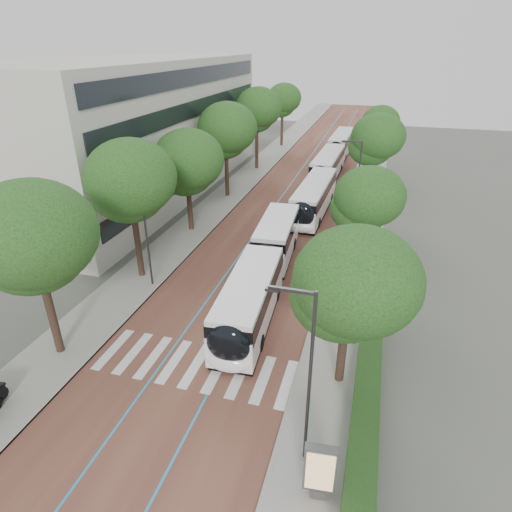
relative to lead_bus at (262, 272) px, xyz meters
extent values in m
plane|color=#51544C|center=(-1.66, -9.23, -1.63)|extent=(160.00, 160.00, 0.00)
cube|color=brown|center=(-1.66, 30.77, -1.62)|extent=(11.00, 140.00, 0.02)
cube|color=gray|center=(-9.16, 30.77, -1.57)|extent=(4.00, 140.00, 0.12)
cube|color=gray|center=(5.84, 30.77, -1.57)|extent=(4.00, 140.00, 0.12)
cube|color=gray|center=(-7.26, 30.77, -1.57)|extent=(0.20, 140.00, 0.14)
cube|color=gray|center=(3.94, 30.77, -1.57)|extent=(0.20, 140.00, 0.14)
cube|color=silver|center=(-6.46, -8.23, -1.60)|extent=(0.55, 3.60, 0.01)
cube|color=silver|center=(-5.21, -8.23, -1.60)|extent=(0.55, 3.60, 0.01)
cube|color=silver|center=(-3.96, -8.23, -1.60)|extent=(0.55, 3.60, 0.01)
cube|color=silver|center=(-2.71, -8.23, -1.60)|extent=(0.55, 3.60, 0.01)
cube|color=silver|center=(-1.46, -8.23, -1.60)|extent=(0.55, 3.60, 0.01)
cube|color=silver|center=(-0.21, -8.23, -1.60)|extent=(0.55, 3.60, 0.01)
cube|color=silver|center=(1.04, -8.23, -1.60)|extent=(0.55, 3.60, 0.01)
cube|color=silver|center=(2.29, -8.23, -1.60)|extent=(0.55, 3.60, 0.01)
cube|color=silver|center=(3.54, -8.23, -1.60)|extent=(0.55, 3.60, 0.01)
cube|color=#268DC0|center=(-3.26, 30.77, -1.60)|extent=(0.12, 126.00, 0.01)
cube|color=#268DC0|center=(-0.06, 30.77, -1.60)|extent=(0.12, 126.00, 0.01)
cube|color=#B8B5AB|center=(-21.16, 18.77, 5.37)|extent=(18.00, 40.00, 14.00)
cube|color=black|center=(-12.11, 18.77, 1.37)|extent=(0.12, 38.00, 1.60)
cube|color=black|center=(-12.11, 18.77, 4.57)|extent=(0.12, 38.00, 1.60)
cube|color=black|center=(-12.11, 18.77, 7.77)|extent=(0.12, 38.00, 1.60)
cube|color=black|center=(-12.11, 18.77, 10.77)|extent=(0.12, 38.00, 1.60)
cube|color=#153B14|center=(7.44, -9.23, -1.11)|extent=(1.20, 14.00, 0.80)
cylinder|color=#313133|center=(5.14, -12.23, 2.49)|extent=(0.14, 0.14, 8.00)
cube|color=#313133|center=(4.34, -12.23, 6.39)|extent=(1.70, 0.12, 0.12)
cube|color=#313133|center=(3.64, -12.23, 6.31)|extent=(0.50, 0.20, 0.10)
cylinder|color=#313133|center=(5.14, 12.77, 2.49)|extent=(0.14, 0.14, 8.00)
cube|color=#313133|center=(4.34, 12.77, 6.39)|extent=(1.70, 0.12, 0.12)
cube|color=#313133|center=(3.64, 12.77, 6.31)|extent=(0.50, 0.20, 0.10)
cylinder|color=#313133|center=(-7.76, -1.23, 2.49)|extent=(0.14, 0.14, 8.00)
cylinder|color=black|center=(-9.16, -9.23, 0.76)|extent=(0.44, 0.44, 4.78)
ellipsoid|color=#164115|center=(-9.16, -9.23, 5.11)|extent=(6.17, 6.17, 5.25)
cylinder|color=black|center=(-9.16, -0.23, 0.85)|extent=(0.44, 0.44, 4.95)
ellipsoid|color=#164115|center=(-9.16, -0.23, 5.34)|extent=(6.01, 6.01, 5.11)
cylinder|color=black|center=(-9.16, 8.77, 0.50)|extent=(0.44, 0.44, 4.26)
ellipsoid|color=#164115|center=(-9.16, 8.77, 4.38)|extent=(6.07, 6.07, 5.16)
cylinder|color=black|center=(-9.16, 18.77, 0.83)|extent=(0.44, 0.44, 4.91)
ellipsoid|color=#164115|center=(-9.16, 18.77, 5.29)|extent=(6.22, 6.22, 5.29)
cylinder|color=black|center=(-9.16, 30.77, 1.00)|extent=(0.44, 0.44, 5.26)
ellipsoid|color=#164115|center=(-9.16, 30.77, 5.78)|extent=(5.96, 5.96, 5.06)
cylinder|color=black|center=(-9.16, 45.77, 0.83)|extent=(0.44, 0.44, 4.92)
ellipsoid|color=#164115|center=(-9.16, 45.77, 5.31)|extent=(5.40, 5.40, 4.59)
cylinder|color=black|center=(6.04, -7.23, 0.31)|extent=(0.44, 0.44, 3.88)
ellipsoid|color=#164115|center=(6.04, -7.23, 3.84)|extent=(5.80, 5.80, 4.93)
cylinder|color=black|center=(6.04, 4.77, 0.31)|extent=(0.44, 0.44, 3.87)
ellipsoid|color=#164115|center=(6.04, 4.77, 3.83)|extent=(4.88, 4.88, 4.15)
cylinder|color=black|center=(6.04, 18.77, 0.81)|extent=(0.44, 0.44, 4.87)
ellipsoid|color=#164115|center=(6.04, 18.77, 5.23)|extent=(5.12, 5.12, 4.36)
cylinder|color=black|center=(6.04, 34.77, 0.40)|extent=(0.44, 0.44, 4.06)
ellipsoid|color=#164115|center=(6.04, 34.77, 4.10)|extent=(4.79, 4.79, 4.07)
cylinder|color=black|center=(-0.08, 1.30, 0.15)|extent=(2.35, 1.04, 2.30)
cube|color=white|center=(0.24, -3.82, -0.37)|extent=(3.08, 9.50, 1.82)
cube|color=black|center=(0.24, -3.82, 0.77)|extent=(3.11, 9.31, 0.97)
cube|color=silver|center=(0.24, -3.82, 1.42)|extent=(3.02, 9.31, 0.31)
cube|color=black|center=(0.24, -3.82, -1.45)|extent=(3.01, 9.12, 0.35)
cube|color=white|center=(-0.35, 5.61, -0.37)|extent=(2.98, 7.88, 1.82)
cube|color=black|center=(-0.35, 5.61, 0.77)|extent=(3.01, 7.73, 0.97)
cube|color=silver|center=(-0.35, 5.61, 1.42)|extent=(2.92, 7.72, 0.31)
cube|color=black|center=(-0.35, 5.61, -1.45)|extent=(2.91, 7.57, 0.35)
ellipsoid|color=black|center=(0.52, -8.34, 0.38)|extent=(2.41, 1.24, 2.28)
ellipsoid|color=white|center=(0.53, -8.39, -0.76)|extent=(2.41, 1.15, 1.14)
cylinder|color=black|center=(-0.75, -6.17, -1.13)|extent=(0.36, 1.02, 1.00)
cylinder|color=black|center=(1.51, -6.03, -1.13)|extent=(0.36, 1.02, 1.00)
cylinder|color=black|center=(-1.58, 7.20, -1.13)|extent=(0.36, 1.02, 1.00)
cylinder|color=black|center=(0.67, 7.35, -1.13)|extent=(0.36, 1.02, 1.00)
cylinder|color=black|center=(-1.08, -0.82, -1.13)|extent=(0.36, 1.02, 1.00)
cylinder|color=black|center=(1.17, -0.68, -1.13)|extent=(0.36, 1.02, 1.00)
cube|color=white|center=(0.95, 16.20, -0.37)|extent=(2.89, 12.07, 1.82)
cube|color=black|center=(0.95, 16.20, 0.77)|extent=(2.92, 11.84, 0.97)
cube|color=silver|center=(0.95, 16.20, 1.42)|extent=(2.83, 11.83, 0.31)
cube|color=black|center=(0.95, 16.20, -1.45)|extent=(2.82, 11.59, 0.35)
ellipsoid|color=black|center=(0.76, 10.35, 0.38)|extent=(2.38, 1.18, 2.28)
ellipsoid|color=white|center=(0.76, 10.30, -0.76)|extent=(2.38, 1.08, 1.14)
cylinder|color=black|center=(-0.30, 12.63, -1.13)|extent=(0.33, 1.01, 1.00)
cylinder|color=black|center=(1.96, 12.56, -1.13)|extent=(0.33, 1.01, 1.00)
cylinder|color=black|center=(-0.06, 20.03, -1.13)|extent=(0.33, 1.01, 1.00)
cylinder|color=black|center=(2.20, 19.96, -1.13)|extent=(0.33, 1.01, 1.00)
cube|color=white|center=(0.66, 28.71, -0.37)|extent=(2.90, 12.08, 1.82)
cube|color=black|center=(0.66, 28.71, 0.77)|extent=(2.93, 11.84, 0.97)
cube|color=silver|center=(0.66, 28.71, 1.42)|extent=(2.84, 11.84, 0.31)
cube|color=black|center=(0.66, 28.71, -1.45)|extent=(2.83, 11.60, 0.35)
ellipsoid|color=black|center=(0.47, 22.86, 0.38)|extent=(2.39, 1.18, 2.28)
ellipsoid|color=white|center=(0.46, 22.81, -0.76)|extent=(2.38, 1.08, 1.14)
cylinder|color=black|center=(-0.59, 25.15, -1.13)|extent=(0.33, 1.01, 1.00)
cylinder|color=black|center=(1.67, 25.08, -1.13)|extent=(0.33, 1.01, 1.00)
cylinder|color=black|center=(-0.34, 32.55, -1.13)|extent=(0.33, 1.01, 1.00)
cylinder|color=black|center=(1.92, 32.47, -1.13)|extent=(0.33, 1.01, 1.00)
cube|color=white|center=(0.92, 42.19, -0.37)|extent=(2.86, 12.07, 1.82)
cube|color=black|center=(0.92, 42.19, 0.77)|extent=(2.90, 11.83, 0.97)
cube|color=silver|center=(0.92, 42.19, 1.42)|extent=(2.81, 11.83, 0.31)
cube|color=black|center=(0.92, 42.19, -1.45)|extent=(2.80, 11.59, 0.35)
ellipsoid|color=black|center=(0.74, 36.34, 0.38)|extent=(2.38, 1.17, 2.28)
ellipsoid|color=white|center=(0.74, 36.29, -0.76)|extent=(2.38, 1.07, 1.14)
cylinder|color=black|center=(-0.32, 38.62, -1.13)|extent=(0.33, 1.01, 1.00)
cylinder|color=black|center=(1.94, 38.56, -1.13)|extent=(0.33, 1.01, 1.00)
cylinder|color=black|center=(-0.10, 46.02, -1.13)|extent=(0.33, 1.01, 1.00)
cylinder|color=black|center=(2.16, 45.95, -1.13)|extent=(0.33, 1.01, 1.00)
cube|color=#59595B|center=(5.94, -13.74, -1.32)|extent=(0.61, 0.52, 0.38)
cube|color=#59595B|center=(5.94, -13.74, -0.05)|extent=(1.25, 0.45, 2.17)
cube|color=#E3AE78|center=(5.95, -13.92, -0.05)|extent=(1.03, 0.12, 1.89)
camera|label=1|loc=(6.56, -24.44, 13.91)|focal=30.00mm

